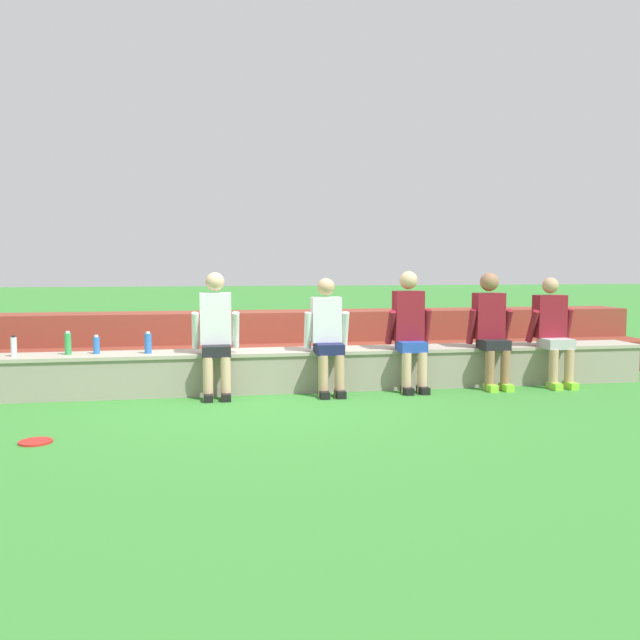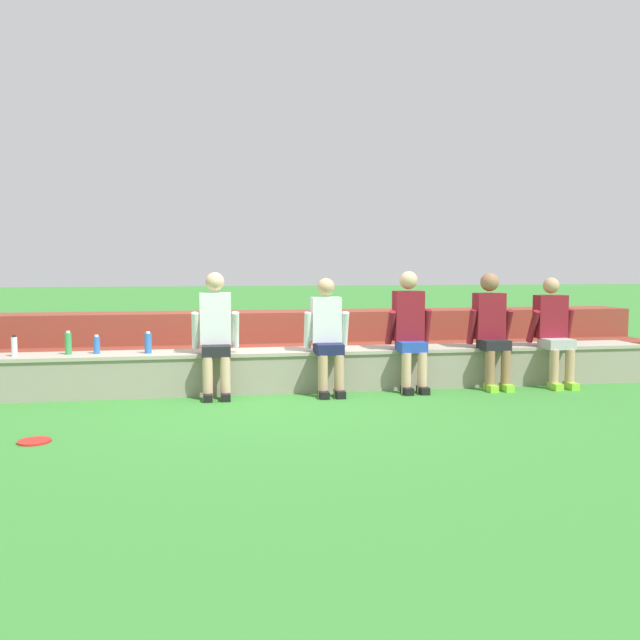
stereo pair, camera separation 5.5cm
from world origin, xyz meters
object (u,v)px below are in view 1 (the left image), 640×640
person_right_of_center (410,328)px  person_far_right (491,327)px  water_bottle_near_right (148,343)px  person_center (328,334)px  water_bottle_mid_left (68,343)px  water_bottle_mid_right (96,345)px  person_rightmost_edge (553,329)px  water_bottle_near_left (14,347)px  frisbee (36,442)px  person_left_of_center (216,331)px

person_right_of_center → person_far_right: person_right_of_center is taller
water_bottle_near_right → person_center: bearing=-7.3°
person_far_right → water_bottle_mid_left: (-4.86, 0.28, -0.13)m
person_center → person_right_of_center: size_ratio=0.94×
water_bottle_near_right → water_bottle_mid_left: 0.87m
person_center → person_right_of_center: person_right_of_center is taller
person_center → person_right_of_center: 0.98m
person_center → water_bottle_mid_right: (-2.57, 0.33, -0.11)m
person_far_right → water_bottle_near_right: size_ratio=5.59×
person_rightmost_edge → person_far_right: bearing=179.2°
water_bottle_near_left → water_bottle_mid_left: size_ratio=0.89×
water_bottle_mid_left → person_far_right: bearing=-3.2°
person_right_of_center → person_far_right: (1.01, 0.01, -0.00)m
water_bottle_near_left → frisbee: (0.64, -1.91, -0.57)m
frisbee → person_far_right: bearing=19.7°
person_left_of_center → person_center: size_ratio=1.05×
person_left_of_center → water_bottle_mid_left: size_ratio=5.29×
person_far_right → person_rightmost_edge: person_far_right is taller
person_far_right → water_bottle_mid_right: 4.57m
person_center → person_rightmost_edge: (2.79, 0.02, 0.00)m
person_rightmost_edge → water_bottle_mid_right: 5.37m
water_bottle_mid_left → water_bottle_near_left: bearing=-173.0°
person_right_of_center → water_bottle_mid_left: size_ratio=5.32×
water_bottle_mid_left → person_center: bearing=-6.1°
person_center → water_bottle_near_right: bearing=172.7°
person_far_right → frisbee: bearing=-160.3°
person_rightmost_edge → water_bottle_mid_right: bearing=176.7°
person_center → water_bottle_near_left: 3.42m
person_left_of_center → person_center: person_left_of_center is taller
water_bottle_near_right → water_bottle_mid_right: 0.57m
person_center → water_bottle_mid_left: (-2.87, 0.31, -0.09)m
water_bottle_mid_right → frisbee: (-0.20, -2.00, -0.56)m
person_center → water_bottle_mid_right: size_ratio=6.24×
person_right_of_center → water_bottle_near_right: 3.00m
water_bottle_near_right → water_bottle_mid_right: (-0.57, 0.07, -0.02)m
person_left_of_center → water_bottle_near_right: size_ratio=5.64×
water_bottle_near_left → water_bottle_mid_left: 0.55m
person_far_right → frisbee: 5.11m
person_center → person_rightmost_edge: bearing=0.4°
person_far_right → person_center: bearing=-179.1°
water_bottle_mid_right → person_left_of_center: bearing=-11.8°
water_bottle_near_right → frisbee: size_ratio=0.91×
person_right_of_center → frisbee: person_right_of_center is taller
water_bottle_near_left → water_bottle_near_right: 1.41m
person_center → water_bottle_mid_right: person_center is taller
person_center → water_bottle_mid_right: bearing=172.8°
person_right_of_center → water_bottle_mid_right: size_ratio=6.61×
frisbee → person_center: bearing=31.1°
person_right_of_center → person_rightmost_edge: (1.81, 0.00, -0.05)m
person_right_of_center → person_center: bearing=-179.0°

